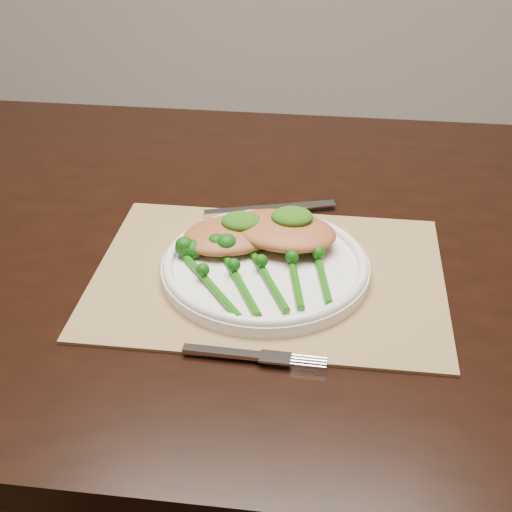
# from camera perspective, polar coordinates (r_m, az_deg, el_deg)

# --- Properties ---
(floor) EXTENTS (4.00, 4.00, 0.00)m
(floor) POSITION_cam_1_polar(r_m,az_deg,el_deg) (1.59, -3.71, -19.61)
(floor) COLOR brown
(floor) RESTS_ON ground
(dining_table) EXTENTS (1.64, 0.97, 0.75)m
(dining_table) POSITION_cam_1_polar(r_m,az_deg,el_deg) (1.22, -0.19, -13.38)
(dining_table) COLOR black
(dining_table) RESTS_ON ground
(placemat) EXTENTS (0.45, 0.34, 0.00)m
(placemat) POSITION_cam_1_polar(r_m,az_deg,el_deg) (0.90, 1.03, -1.55)
(placemat) COLOR #9A7B4E
(placemat) RESTS_ON dining_table
(dinner_plate) EXTENTS (0.26, 0.26, 0.02)m
(dinner_plate) POSITION_cam_1_polar(r_m,az_deg,el_deg) (0.90, 0.76, -0.76)
(dinner_plate) COLOR white
(dinner_plate) RESTS_ON placemat
(knife) EXTENTS (0.19, 0.06, 0.01)m
(knife) POSITION_cam_1_polar(r_m,az_deg,el_deg) (1.03, 0.11, 3.75)
(knife) COLOR silver
(knife) RESTS_ON placemat
(fork) EXTENTS (0.16, 0.03, 0.00)m
(fork) POSITION_cam_1_polar(r_m,az_deg,el_deg) (0.77, 0.60, -8.05)
(fork) COLOR silver
(fork) RESTS_ON placemat
(chicken_fillet_left) EXTENTS (0.16, 0.14, 0.03)m
(chicken_fillet_left) POSITION_cam_1_polar(r_m,az_deg,el_deg) (0.93, -1.89, 1.74)
(chicken_fillet_left) COLOR #AF6232
(chicken_fillet_left) RESTS_ON dinner_plate
(chicken_fillet_right) EXTENTS (0.16, 0.13, 0.03)m
(chicken_fillet_right) POSITION_cam_1_polar(r_m,az_deg,el_deg) (0.92, 2.14, 2.07)
(chicken_fillet_right) COLOR #AF6232
(chicken_fillet_right) RESTS_ON dinner_plate
(pesto_dollop_left) EXTENTS (0.05, 0.04, 0.02)m
(pesto_dollop_left) POSITION_cam_1_polar(r_m,az_deg,el_deg) (0.92, -1.17, 2.79)
(pesto_dollop_left) COLOR #19480A
(pesto_dollop_left) RESTS_ON chicken_fillet_left
(pesto_dollop_right) EXTENTS (0.05, 0.05, 0.02)m
(pesto_dollop_right) POSITION_cam_1_polar(r_m,az_deg,el_deg) (0.92, 2.91, 3.16)
(pesto_dollop_right) COLOR #19480A
(pesto_dollop_right) RESTS_ON chicken_fillet_right
(broccolini_bundle) EXTENTS (0.21, 0.22, 0.04)m
(broccolini_bundle) POSITION_cam_1_polar(r_m,az_deg,el_deg) (0.86, 0.86, -1.68)
(broccolini_bundle) COLOR #17590B
(broccolini_bundle) RESTS_ON dinner_plate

